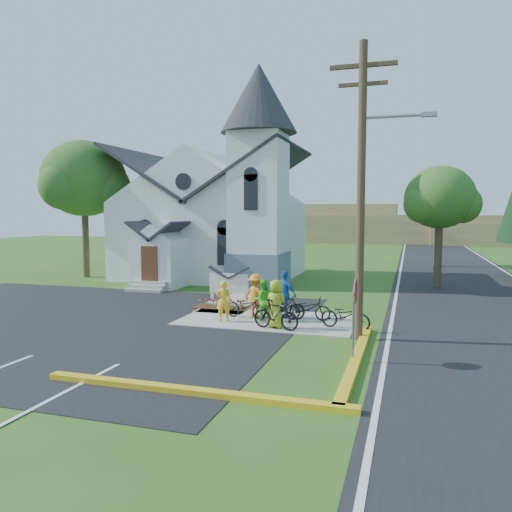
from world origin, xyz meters
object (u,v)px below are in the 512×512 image
(cyclist_3, at_px, (256,295))
(bike_4, at_px, (345,316))
(stop_sign, at_px, (355,302))
(bike_1, at_px, (285,307))
(utility_pole, at_px, (363,182))
(bike_2, at_px, (308,308))
(bike_0, at_px, (246,306))
(cyclist_1, at_px, (263,300))
(cyclist_4, at_px, (276,304))
(cyclist_0, at_px, (224,301))
(cyclist_2, at_px, (285,295))
(bike_3, at_px, (276,315))
(church_sign, at_px, (229,284))

(cyclist_3, relative_size, bike_4, 0.92)
(stop_sign, height_order, bike_1, stop_sign)
(utility_pole, height_order, bike_2, utility_pole)
(utility_pole, distance_m, cyclist_3, 6.75)
(bike_2, height_order, bike_4, bike_4)
(bike_0, height_order, cyclist_1, cyclist_1)
(cyclist_1, relative_size, cyclist_4, 0.91)
(cyclist_0, relative_size, cyclist_4, 0.89)
(bike_0, height_order, cyclist_2, cyclist_2)
(cyclist_0, distance_m, bike_3, 2.48)
(utility_pole, distance_m, bike_0, 7.11)
(cyclist_0, relative_size, cyclist_2, 0.83)
(bike_0, bearing_deg, cyclist_3, -27.68)
(cyclist_3, distance_m, cyclist_4, 2.15)
(bike_2, height_order, cyclist_4, cyclist_4)
(church_sign, height_order, cyclist_3, cyclist_3)
(bike_1, distance_m, bike_2, 0.94)
(bike_1, xyz_separation_m, cyclist_4, (0.06, -1.63, 0.41))
(stop_sign, xyz_separation_m, cyclist_2, (-3.36, 5.12, -0.76))
(stop_sign, bearing_deg, bike_4, 100.66)
(cyclist_4, bearing_deg, church_sign, -36.01)
(cyclist_4, bearing_deg, cyclist_2, -72.51)
(cyclist_1, xyz_separation_m, bike_2, (1.72, 0.52, -0.35))
(church_sign, xyz_separation_m, bike_4, (5.90, -3.50, -0.46))
(cyclist_1, bearing_deg, cyclist_2, -162.37)
(church_sign, height_order, cyclist_1, cyclist_1)
(stop_sign, distance_m, bike_4, 4.15)
(utility_pole, distance_m, bike_3, 5.74)
(utility_pole, distance_m, cyclist_2, 5.98)
(stop_sign, bearing_deg, bike_2, 115.42)
(cyclist_0, xyz_separation_m, bike_1, (2.23, 1.13, -0.31))
(bike_0, height_order, bike_4, bike_4)
(cyclist_2, distance_m, cyclist_4, 1.78)
(stop_sign, xyz_separation_m, bike_0, (-4.87, 4.65, -1.25))
(church_sign, xyz_separation_m, utility_pole, (6.56, -4.70, 4.38))
(church_sign, xyz_separation_m, bike_1, (3.32, -2.42, -0.48))
(cyclist_4, bearing_deg, bike_0, -24.75)
(cyclist_0, bearing_deg, bike_3, 145.87)
(cyclist_2, bearing_deg, cyclist_1, 65.28)
(cyclist_2, xyz_separation_m, bike_2, (0.98, -0.13, -0.50))
(stop_sign, relative_size, cyclist_3, 1.38)
(church_sign, height_order, bike_4, church_sign)
(cyclist_1, bearing_deg, church_sign, -72.58)
(bike_1, distance_m, cyclist_4, 1.69)
(bike_0, bearing_deg, cyclist_0, 149.88)
(cyclist_0, distance_m, bike_2, 3.39)
(stop_sign, relative_size, cyclist_1, 1.50)
(church_sign, xyz_separation_m, cyclist_3, (2.07, -2.36, -0.08))
(utility_pole, xyz_separation_m, cyclist_0, (-5.47, 1.15, -4.54))
(bike_1, bearing_deg, cyclist_4, -178.64)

